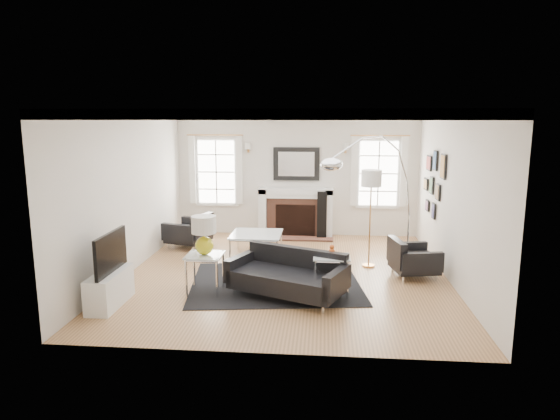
# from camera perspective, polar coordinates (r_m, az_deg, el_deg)

# --- Properties ---
(floor) EXTENTS (6.00, 6.00, 0.00)m
(floor) POSITION_cam_1_polar(r_m,az_deg,el_deg) (8.82, 0.72, -7.29)
(floor) COLOR #93643D
(floor) RESTS_ON ground
(back_wall) EXTENTS (5.50, 0.04, 2.80)m
(back_wall) POSITION_cam_1_polar(r_m,az_deg,el_deg) (11.46, 1.89, 4.06)
(back_wall) COLOR silver
(back_wall) RESTS_ON floor
(front_wall) EXTENTS (5.50, 0.04, 2.80)m
(front_wall) POSITION_cam_1_polar(r_m,az_deg,el_deg) (5.56, -1.60, -3.07)
(front_wall) COLOR silver
(front_wall) RESTS_ON floor
(left_wall) EXTENTS (0.04, 6.00, 2.80)m
(left_wall) POSITION_cam_1_polar(r_m,az_deg,el_deg) (9.12, -16.76, 1.90)
(left_wall) COLOR silver
(left_wall) RESTS_ON floor
(right_wall) EXTENTS (0.04, 6.00, 2.80)m
(right_wall) POSITION_cam_1_polar(r_m,az_deg,el_deg) (8.73, 19.06, 1.39)
(right_wall) COLOR silver
(right_wall) RESTS_ON floor
(ceiling) EXTENTS (5.50, 6.00, 0.02)m
(ceiling) POSITION_cam_1_polar(r_m,az_deg,el_deg) (8.39, 0.77, 11.22)
(ceiling) COLOR white
(ceiling) RESTS_ON back_wall
(crown_molding) EXTENTS (5.50, 6.00, 0.12)m
(crown_molding) POSITION_cam_1_polar(r_m,az_deg,el_deg) (8.39, 0.77, 10.81)
(crown_molding) COLOR white
(crown_molding) RESTS_ON back_wall
(fireplace) EXTENTS (1.70, 0.69, 1.11)m
(fireplace) POSITION_cam_1_polar(r_m,az_deg,el_deg) (11.39, 1.80, -0.35)
(fireplace) COLOR white
(fireplace) RESTS_ON floor
(mantel_mirror) EXTENTS (1.05, 0.07, 0.75)m
(mantel_mirror) POSITION_cam_1_polar(r_m,az_deg,el_deg) (11.39, 1.88, 5.29)
(mantel_mirror) COLOR black
(mantel_mirror) RESTS_ON back_wall
(window_left) EXTENTS (1.24, 0.15, 1.62)m
(window_left) POSITION_cam_1_polar(r_m,az_deg,el_deg) (11.65, -7.27, 4.38)
(window_left) COLOR white
(window_left) RESTS_ON back_wall
(window_right) EXTENTS (1.24, 0.15, 1.62)m
(window_right) POSITION_cam_1_polar(r_m,az_deg,el_deg) (11.45, 11.18, 4.15)
(window_right) COLOR white
(window_right) RESTS_ON back_wall
(gallery_wall) EXTENTS (0.04, 1.73, 1.29)m
(gallery_wall) POSITION_cam_1_polar(r_m,az_deg,el_deg) (9.96, 17.16, 3.36)
(gallery_wall) COLOR black
(gallery_wall) RESTS_ON right_wall
(tv_unit) EXTENTS (0.35, 1.00, 1.09)m
(tv_unit) POSITION_cam_1_polar(r_m,az_deg,el_deg) (7.72, -18.86, -7.97)
(tv_unit) COLOR white
(tv_unit) RESTS_ON floor
(area_rug) EXTENTS (3.02, 2.63, 0.01)m
(area_rug) POSITION_cam_1_polar(r_m,az_deg,el_deg) (8.35, -0.50, -8.30)
(area_rug) COLOR black
(area_rug) RESTS_ON floor
(sofa) EXTENTS (1.95, 1.45, 0.58)m
(sofa) POSITION_cam_1_polar(r_m,az_deg,el_deg) (7.68, 0.98, -7.57)
(sofa) COLOR black
(sofa) RESTS_ON floor
(armchair_left) EXTENTS (0.99, 1.05, 0.59)m
(armchair_left) POSITION_cam_1_polar(r_m,az_deg,el_deg) (10.66, -10.16, -2.47)
(armchair_left) COLOR black
(armchair_left) RESTS_ON floor
(armchair_right) EXTENTS (0.86, 0.93, 0.55)m
(armchair_right) POSITION_cam_1_polar(r_m,az_deg,el_deg) (8.87, 14.77, -5.49)
(armchair_right) COLOR black
(armchair_right) RESTS_ON floor
(coffee_table) EXTENTS (0.99, 0.99, 0.44)m
(coffee_table) POSITION_cam_1_polar(r_m,az_deg,el_deg) (9.89, -2.71, -2.87)
(coffee_table) COLOR silver
(coffee_table) RESTS_ON floor
(side_table_left) EXTENTS (0.56, 0.56, 0.61)m
(side_table_left) POSITION_cam_1_polar(r_m,az_deg,el_deg) (7.87, -8.59, -5.83)
(side_table_left) COLOR silver
(side_table_left) RESTS_ON floor
(nesting_table) EXTENTS (0.56, 0.47, 0.61)m
(nesting_table) POSITION_cam_1_polar(r_m,az_deg,el_deg) (7.73, 5.92, -6.15)
(nesting_table) COLOR silver
(nesting_table) RESTS_ON floor
(gourd_lamp) EXTENTS (0.38, 0.38, 0.61)m
(gourd_lamp) POSITION_cam_1_polar(r_m,az_deg,el_deg) (7.76, -8.68, -2.57)
(gourd_lamp) COLOR gold
(gourd_lamp) RESTS_ON side_table_left
(orange_vase) EXTENTS (0.10, 0.10, 0.16)m
(orange_vase) POSITION_cam_1_polar(r_m,az_deg,el_deg) (7.67, 5.95, -4.62)
(orange_vase) COLOR #C94F19
(orange_vase) RESTS_ON nesting_table
(arc_floor_lamp) EXTENTS (1.76, 1.63, 2.49)m
(arc_floor_lamp) POSITION_cam_1_polar(r_m,az_deg,el_deg) (8.67, 10.58, 1.38)
(arc_floor_lamp) COLOR silver
(arc_floor_lamp) RESTS_ON floor
(stick_floor_lamp) EXTENTS (0.36, 0.36, 1.78)m
(stick_floor_lamp) POSITION_cam_1_polar(r_m,az_deg,el_deg) (9.05, 10.39, 3.02)
(stick_floor_lamp) COLOR #CD8D47
(stick_floor_lamp) RESTS_ON floor
(speaker_tower) EXTENTS (0.22, 0.22, 1.08)m
(speaker_tower) POSITION_cam_1_polar(r_m,az_deg,el_deg) (11.23, 4.80, -0.56)
(speaker_tower) COLOR black
(speaker_tower) RESTS_ON floor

